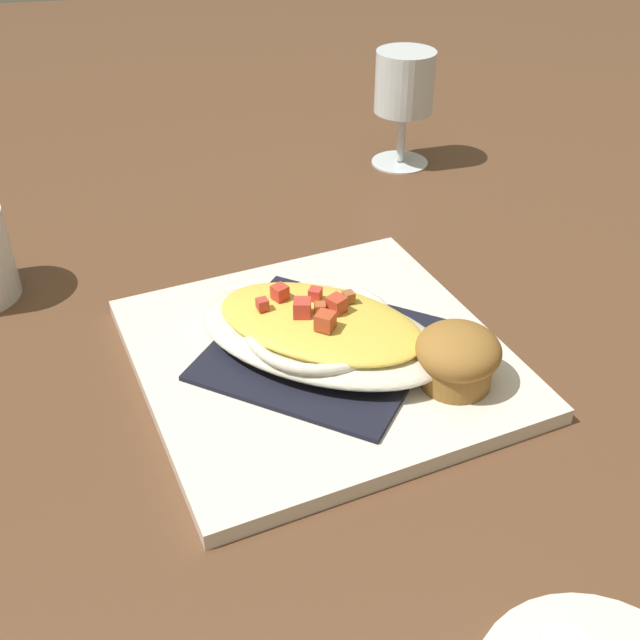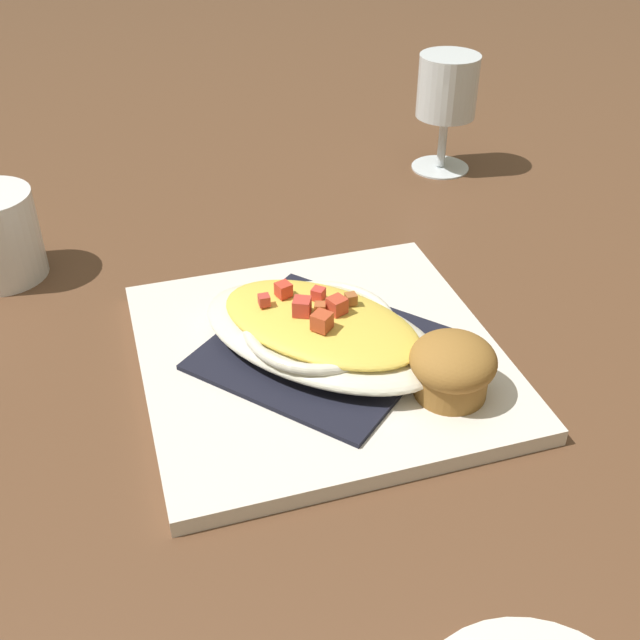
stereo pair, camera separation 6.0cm
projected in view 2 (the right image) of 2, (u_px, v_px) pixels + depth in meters
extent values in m
plane|color=brown|center=(320.00, 364.00, 0.63)|extent=(2.60, 2.60, 0.00)
cube|color=white|center=(320.00, 357.00, 0.62)|extent=(0.34, 0.34, 0.01)
cube|color=black|center=(320.00, 349.00, 0.62)|extent=(0.22, 0.22, 0.00)
ellipsoid|color=silver|center=(320.00, 334.00, 0.61)|extent=(0.22, 0.24, 0.03)
torus|color=silver|center=(320.00, 325.00, 0.60)|extent=(0.17, 0.17, 0.01)
ellipsoid|color=#ECC94B|center=(320.00, 322.00, 0.60)|extent=(0.18, 0.19, 0.02)
cube|color=#AC5F31|center=(351.00, 299.00, 0.61)|extent=(0.01, 0.01, 0.01)
cube|color=#B85A2F|center=(323.00, 307.00, 0.60)|extent=(0.01, 0.01, 0.01)
cube|color=#C84A29|center=(325.00, 321.00, 0.58)|extent=(0.02, 0.02, 0.01)
cube|color=#D44034|center=(302.00, 306.00, 0.59)|extent=(0.02, 0.02, 0.01)
cube|color=#CC4036|center=(264.00, 300.00, 0.60)|extent=(0.01, 0.01, 0.01)
cube|color=#DA4035|center=(316.00, 294.00, 0.61)|extent=(0.01, 0.01, 0.01)
cube|color=#CE452D|center=(337.00, 304.00, 0.60)|extent=(0.02, 0.02, 0.01)
cube|color=red|center=(284.00, 290.00, 0.61)|extent=(0.02, 0.02, 0.01)
cylinder|color=olive|center=(451.00, 381.00, 0.57)|extent=(0.05, 0.05, 0.02)
ellipsoid|color=#9D6B2F|center=(453.00, 360.00, 0.56)|extent=(0.06, 0.06, 0.03)
ellipsoid|color=#4C0F23|center=(454.00, 352.00, 0.55)|extent=(0.02, 0.02, 0.01)
cylinder|color=#4C2D14|center=(3.00, 263.00, 0.73)|extent=(0.07, 0.07, 0.02)
cylinder|color=white|center=(440.00, 166.00, 0.93)|extent=(0.07, 0.07, 0.00)
cylinder|color=white|center=(442.00, 141.00, 0.92)|extent=(0.01, 0.01, 0.06)
cylinder|color=white|center=(448.00, 86.00, 0.88)|extent=(0.07, 0.07, 0.07)
cylinder|color=silver|center=(446.00, 101.00, 0.89)|extent=(0.06, 0.06, 0.03)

